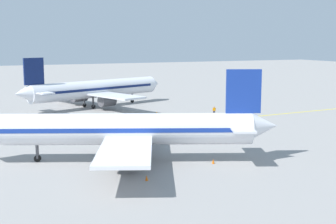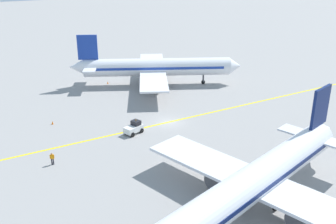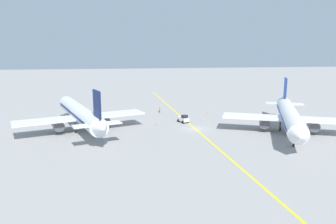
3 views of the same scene
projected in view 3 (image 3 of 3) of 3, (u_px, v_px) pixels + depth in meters
The scene contains 10 objects.
ground_plane at pixel (195, 129), 73.92m from camera, with size 400.00×400.00×0.00m, color gray.
apron_yellow_centreline at pixel (195, 129), 73.92m from camera, with size 0.40×120.00×0.01m, color yellow.
airplane_at_gate at pixel (289, 116), 69.66m from camera, with size 27.86×33.95×10.60m.
airplane_adjacent_stand at pixel (81, 114), 71.88m from camera, with size 28.09×34.37×10.60m.
baggage_tug_white at pixel (183, 119), 79.91m from camera, with size 2.68×3.35×2.11m.
ground_crew_worker at pixel (160, 109), 91.95m from camera, with size 0.32×0.56×1.68m.
traffic_cone_near_nose at pixel (290, 122), 79.58m from camera, with size 0.32×0.32×0.55m, color orange.
traffic_cone_mid_apron at pixel (208, 112), 91.49m from camera, with size 0.32×0.32×0.55m, color orange.
traffic_cone_by_wingtip at pixel (156, 124), 77.44m from camera, with size 0.32×0.32×0.55m, color orange.
traffic_cone_far_edge at pixel (324, 131), 70.99m from camera, with size 0.32×0.32×0.55m, color orange.
Camera 3 is at (15.91, 70.15, 18.51)m, focal length 35.00 mm.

